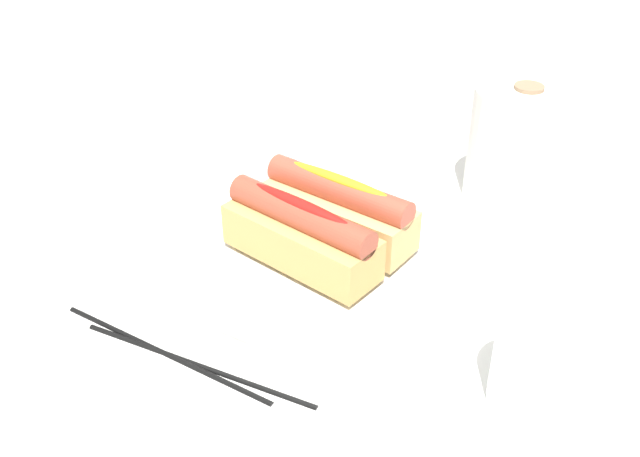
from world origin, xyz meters
The scene contains 9 objects.
ground_plane centered at (0.00, 0.00, 0.00)m, with size 2.40×2.40×0.00m, color white.
serving_bowl centered at (0.02, -0.02, 0.02)m, with size 0.27×0.27×0.04m.
hotdog_front centered at (0.03, -0.04, 0.06)m, with size 0.16×0.07×0.06m.
hotdog_back centered at (0.02, 0.01, 0.06)m, with size 0.16×0.08×0.06m.
water_glass centered at (0.25, -0.01, 0.04)m, with size 0.07×0.07×0.09m.
paper_towel_roll centered at (0.06, 0.24, 0.07)m, with size 0.11×0.11×0.13m.
napkin_box centered at (-0.17, 0.06, 0.07)m, with size 0.11×0.04×0.15m, color white.
chopstick_near centered at (0.04, -0.17, 0.00)m, with size 0.01×0.01×0.22m, color black.
chopstick_far centered at (0.01, -0.18, 0.00)m, with size 0.01×0.01×0.22m, color black.
Camera 1 is at (0.44, -0.40, 0.43)m, focal length 41.93 mm.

